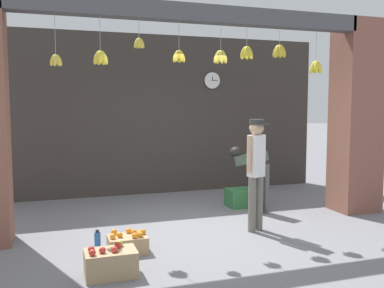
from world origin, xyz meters
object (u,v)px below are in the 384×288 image
object	(u,v)px
wall_clock	(212,80)
produce_box_green	(241,198)
shopkeeper	(256,166)
fruit_crate_apples	(111,263)
worker_stooping	(253,170)
fruit_crate_oranges	(128,243)
water_bottle	(98,243)

from	to	relation	value
wall_clock	produce_box_green	bearing A→B (deg)	-91.16
shopkeeper	fruit_crate_apples	size ratio (longest dim) A/B	2.98
shopkeeper	produce_box_green	distance (m)	1.67
worker_stooping	fruit_crate_oranges	world-z (taller)	worker_stooping
fruit_crate_oranges	worker_stooping	bearing A→B (deg)	30.45
fruit_crate_oranges	produce_box_green	xyz separation A→B (m)	(2.33, 1.75, 0.04)
worker_stooping	produce_box_green	distance (m)	0.66
fruit_crate_oranges	produce_box_green	bearing A→B (deg)	36.95
worker_stooping	wall_clock	bearing A→B (deg)	70.52
worker_stooping	wall_clock	distance (m)	2.49
worker_stooping	fruit_crate_apples	distance (m)	3.43
fruit_crate_oranges	wall_clock	xyz separation A→B (m)	(2.36, 3.31, 2.19)
fruit_crate_oranges	water_bottle	world-z (taller)	water_bottle
water_bottle	wall_clock	distance (m)	4.75
shopkeeper	worker_stooping	distance (m)	1.19
produce_box_green	shopkeeper	bearing A→B (deg)	-107.12
produce_box_green	water_bottle	xyz separation A→B (m)	(-2.69, -1.67, -0.02)
fruit_crate_oranges	water_bottle	size ratio (longest dim) A/B	1.60
wall_clock	fruit_crate_oranges	bearing A→B (deg)	-125.50
shopkeeper	fruit_crate_oranges	world-z (taller)	shopkeeper
shopkeeper	fruit_crate_oranges	xyz separation A→B (m)	(-1.90, -0.34, -0.82)
wall_clock	shopkeeper	bearing A→B (deg)	-98.93
shopkeeper	water_bottle	xyz separation A→B (m)	(-2.25, -0.26, -0.80)
fruit_crate_oranges	wall_clock	world-z (taller)	wall_clock
shopkeeper	fruit_crate_oranges	distance (m)	2.09
fruit_crate_apples	wall_clock	bearing A→B (deg)	56.24
fruit_crate_apples	fruit_crate_oranges	bearing A→B (deg)	66.06
worker_stooping	water_bottle	size ratio (longest dim) A/B	3.63
shopkeeper	fruit_crate_apples	xyz separation A→B (m)	(-2.19, -1.00, -0.79)
worker_stooping	produce_box_green	size ratio (longest dim) A/B	2.14
shopkeeper	wall_clock	bearing A→B (deg)	-117.71
produce_box_green	wall_clock	world-z (taller)	wall_clock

